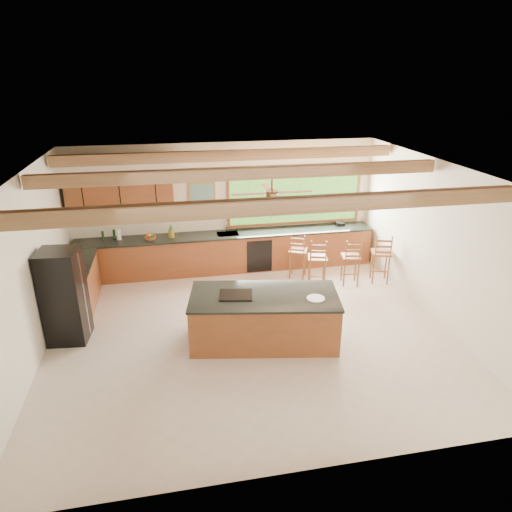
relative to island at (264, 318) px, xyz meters
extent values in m
plane|color=beige|center=(-0.20, 0.31, -0.45)|extent=(7.20, 7.20, 0.00)
cube|color=silver|center=(-0.20, 3.56, 1.05)|extent=(7.20, 0.04, 3.00)
cube|color=silver|center=(-0.20, -2.94, 1.05)|extent=(7.20, 0.04, 3.00)
cube|color=silver|center=(-3.80, 0.31, 1.05)|extent=(0.04, 6.50, 3.00)
cube|color=silver|center=(3.40, 0.31, 1.05)|extent=(0.04, 6.50, 3.00)
cube|color=#A87154|center=(-0.20, 0.31, 2.55)|extent=(7.20, 6.50, 0.04)
cube|color=#A57852|center=(-0.20, -1.29, 2.41)|extent=(7.10, 0.15, 0.22)
cube|color=#A57852|center=(-0.20, 0.81, 2.41)|extent=(7.10, 0.15, 0.22)
cube|color=#A57852|center=(-0.20, 2.61, 2.41)|extent=(7.10, 0.15, 0.22)
cube|color=brown|center=(-2.55, 3.37, 1.45)|extent=(2.30, 0.35, 0.70)
cube|color=#F2E1D1|center=(-2.55, 3.30, 2.05)|extent=(2.60, 0.50, 0.48)
cylinder|color=#FFEABF|center=(-3.25, 3.30, 1.82)|extent=(0.10, 0.10, 0.01)
cylinder|color=#FFEABF|center=(-1.85, 3.30, 1.82)|extent=(0.10, 0.10, 0.01)
cube|color=#6AAC3D|center=(1.50, 3.53, 1.22)|extent=(3.20, 0.04, 1.30)
cube|color=#A88233|center=(-0.75, 3.53, 1.40)|extent=(0.64, 0.03, 0.54)
cube|color=#3E7159|center=(-0.75, 3.51, 1.40)|extent=(0.54, 0.01, 0.44)
cube|color=brown|center=(-0.20, 3.22, -0.01)|extent=(7.00, 0.65, 0.88)
cube|color=black|center=(-0.20, 3.22, 0.45)|extent=(7.04, 0.69, 0.04)
cube|color=brown|center=(-3.46, 1.66, -0.01)|extent=(0.65, 2.35, 0.88)
cube|color=black|center=(-3.46, 1.66, 0.45)|extent=(0.69, 2.39, 0.04)
cube|color=black|center=(0.50, 2.89, -0.03)|extent=(0.60, 0.02, 0.78)
cube|color=silver|center=(-0.20, 3.22, 0.46)|extent=(0.50, 0.38, 0.03)
cylinder|color=silver|center=(-0.20, 3.42, 0.62)|extent=(0.03, 0.03, 0.30)
cylinder|color=silver|center=(-0.20, 3.32, 0.75)|extent=(0.03, 0.20, 0.03)
cylinder|color=white|center=(-2.68, 3.28, 0.60)|extent=(0.11, 0.11, 0.26)
cylinder|color=#1F431A|center=(-3.03, 3.34, 0.57)|extent=(0.06, 0.06, 0.21)
cylinder|color=#1F431A|center=(-2.79, 3.37, 0.58)|extent=(0.06, 0.06, 0.22)
cube|color=black|center=(2.63, 3.31, 0.52)|extent=(0.24, 0.20, 0.10)
cube|color=brown|center=(0.00, 0.00, -0.02)|extent=(2.70, 1.59, 0.86)
cube|color=black|center=(0.00, 0.00, 0.43)|extent=(2.74, 1.64, 0.04)
cube|color=black|center=(-0.48, 0.08, 0.46)|extent=(0.63, 0.54, 0.02)
cylinder|color=white|center=(0.84, -0.30, 0.45)|extent=(0.31, 0.31, 0.02)
cube|color=black|center=(-3.42, 0.71, 0.40)|extent=(0.73, 0.71, 1.70)
cube|color=silver|center=(-3.09, 0.71, 0.40)|extent=(0.02, 0.05, 1.56)
cube|color=brown|center=(1.33, 2.49, 0.21)|extent=(0.52, 0.52, 0.04)
cylinder|color=brown|center=(1.18, 2.34, -0.13)|extent=(0.04, 0.04, 0.64)
cylinder|color=brown|center=(1.49, 2.34, -0.13)|extent=(0.04, 0.04, 0.64)
cylinder|color=brown|center=(1.18, 2.65, -0.13)|extent=(0.04, 0.04, 0.64)
cylinder|color=brown|center=(1.49, 2.65, -0.13)|extent=(0.04, 0.04, 0.64)
cube|color=brown|center=(1.60, 1.91, 0.25)|extent=(0.51, 0.51, 0.04)
cylinder|color=brown|center=(1.44, 1.75, -0.11)|extent=(0.04, 0.04, 0.67)
cylinder|color=brown|center=(1.77, 1.75, -0.11)|extent=(0.04, 0.04, 0.67)
cylinder|color=brown|center=(1.44, 2.07, -0.11)|extent=(0.04, 0.04, 0.67)
cylinder|color=brown|center=(1.77, 2.07, -0.11)|extent=(0.04, 0.04, 0.67)
cube|color=brown|center=(2.39, 1.91, 0.21)|extent=(0.46, 0.46, 0.04)
cylinder|color=brown|center=(2.23, 1.75, -0.13)|extent=(0.04, 0.04, 0.64)
cylinder|color=brown|center=(2.54, 1.75, -0.13)|extent=(0.04, 0.04, 0.64)
cylinder|color=brown|center=(2.23, 2.06, -0.13)|extent=(0.04, 0.04, 0.64)
cylinder|color=brown|center=(2.54, 2.06, -0.13)|extent=(0.04, 0.04, 0.64)
cube|color=brown|center=(3.10, 1.91, 0.25)|extent=(0.51, 0.51, 0.04)
cylinder|color=brown|center=(2.94, 1.75, -0.11)|extent=(0.04, 0.04, 0.68)
cylinder|color=brown|center=(3.27, 1.75, -0.11)|extent=(0.04, 0.04, 0.68)
cylinder|color=brown|center=(2.94, 2.07, -0.11)|extent=(0.04, 0.04, 0.68)
cylinder|color=brown|center=(3.27, 2.07, -0.11)|extent=(0.04, 0.04, 0.68)
camera|label=1|loc=(-1.49, -6.89, 4.06)|focal=32.00mm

